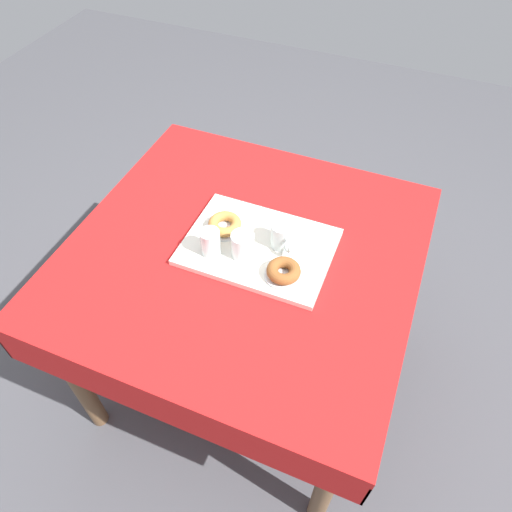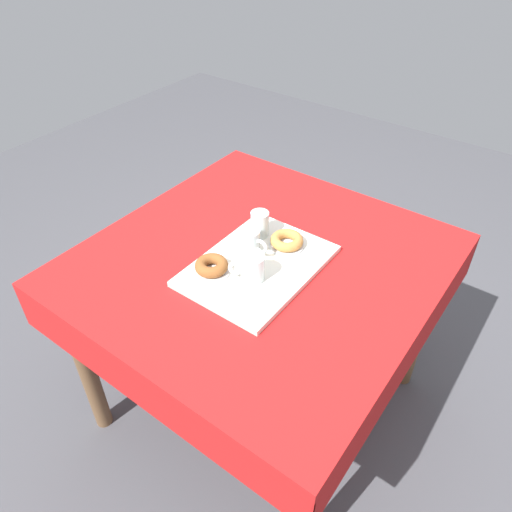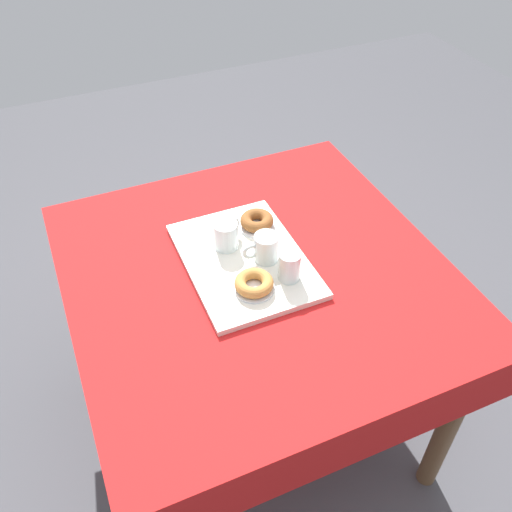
{
  "view_description": "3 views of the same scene",
  "coord_description": "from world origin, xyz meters",
  "px_view_note": "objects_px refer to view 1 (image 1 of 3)",
  "views": [
    {
      "loc": [
        -0.42,
        0.93,
        1.92
      ],
      "look_at": [
        -0.06,
        0.04,
        0.81
      ],
      "focal_mm": 33.21,
      "sensor_mm": 36.0,
      "label": 1
    },
    {
      "loc": [
        -1.0,
        -0.72,
        1.78
      ],
      "look_at": [
        -0.02,
        0.0,
        0.8
      ],
      "focal_mm": 33.95,
      "sensor_mm": 36.0,
      "label": 2
    },
    {
      "loc": [
        1.06,
        -0.46,
        1.9
      ],
      "look_at": [
        -0.01,
        -0.0,
        0.83
      ],
      "focal_mm": 38.73,
      "sensor_mm": 36.0,
      "label": 3
    }
  ],
  "objects_px": {
    "sugar_donut_left": "(225,224)",
    "serving_tray": "(259,247)",
    "sugar_donut_right": "(284,271)",
    "tea_mug_left": "(282,236)",
    "dining_table": "(243,269)",
    "tea_mug_right": "(243,245)",
    "donut_plate_left": "(225,228)",
    "donut_plate_right": "(283,275)",
    "water_glass_near": "(211,243)"
  },
  "relations": [
    {
      "from": "water_glass_near",
      "to": "donut_plate_left",
      "type": "relative_size",
      "value": 0.78
    },
    {
      "from": "dining_table",
      "to": "donut_plate_right",
      "type": "height_order",
      "value": "donut_plate_right"
    },
    {
      "from": "donut_plate_left",
      "to": "sugar_donut_right",
      "type": "xyz_separation_m",
      "value": [
        -0.25,
        0.11,
        0.02
      ]
    },
    {
      "from": "sugar_donut_right",
      "to": "tea_mug_left",
      "type": "bearing_deg",
      "value": -68.02
    },
    {
      "from": "donut_plate_right",
      "to": "sugar_donut_right",
      "type": "height_order",
      "value": "sugar_donut_right"
    },
    {
      "from": "serving_tray",
      "to": "donut_plate_right",
      "type": "relative_size",
      "value": 4.08
    },
    {
      "from": "serving_tray",
      "to": "water_glass_near",
      "type": "distance_m",
      "value": 0.16
    },
    {
      "from": "donut_plate_left",
      "to": "sugar_donut_right",
      "type": "height_order",
      "value": "sugar_donut_right"
    },
    {
      "from": "dining_table",
      "to": "donut_plate_left",
      "type": "bearing_deg",
      "value": -28.8
    },
    {
      "from": "tea_mug_right",
      "to": "sugar_donut_left",
      "type": "height_order",
      "value": "tea_mug_right"
    },
    {
      "from": "donut_plate_left",
      "to": "tea_mug_right",
      "type": "bearing_deg",
      "value": 141.57
    },
    {
      "from": "tea_mug_right",
      "to": "donut_plate_left",
      "type": "height_order",
      "value": "tea_mug_right"
    },
    {
      "from": "water_glass_near",
      "to": "sugar_donut_left",
      "type": "bearing_deg",
      "value": -88.84
    },
    {
      "from": "tea_mug_right",
      "to": "water_glass_near",
      "type": "bearing_deg",
      "value": 16.89
    },
    {
      "from": "water_glass_near",
      "to": "sugar_donut_left",
      "type": "relative_size",
      "value": 0.82
    },
    {
      "from": "dining_table",
      "to": "donut_plate_right",
      "type": "bearing_deg",
      "value": 157.15
    },
    {
      "from": "sugar_donut_left",
      "to": "sugar_donut_right",
      "type": "relative_size",
      "value": 1.05
    },
    {
      "from": "water_glass_near",
      "to": "donut_plate_right",
      "type": "xyz_separation_m",
      "value": [
        -0.24,
        0.01,
        -0.04
      ]
    },
    {
      "from": "donut_plate_left",
      "to": "serving_tray",
      "type": "bearing_deg",
      "value": 169.83
    },
    {
      "from": "donut_plate_left",
      "to": "sugar_donut_left",
      "type": "height_order",
      "value": "sugar_donut_left"
    },
    {
      "from": "water_glass_near",
      "to": "donut_plate_left",
      "type": "height_order",
      "value": "water_glass_near"
    },
    {
      "from": "dining_table",
      "to": "water_glass_near",
      "type": "xyz_separation_m",
      "value": [
        0.08,
        0.06,
        0.16
      ]
    },
    {
      "from": "dining_table",
      "to": "serving_tray",
      "type": "bearing_deg",
      "value": -154.2
    },
    {
      "from": "tea_mug_right",
      "to": "donut_plate_right",
      "type": "relative_size",
      "value": 0.96
    },
    {
      "from": "tea_mug_left",
      "to": "donut_plate_right",
      "type": "relative_size",
      "value": 0.84
    },
    {
      "from": "dining_table",
      "to": "water_glass_near",
      "type": "distance_m",
      "value": 0.19
    },
    {
      "from": "water_glass_near",
      "to": "tea_mug_right",
      "type": "bearing_deg",
      "value": -163.11
    },
    {
      "from": "tea_mug_right",
      "to": "sugar_donut_right",
      "type": "relative_size",
      "value": 1.06
    },
    {
      "from": "sugar_donut_left",
      "to": "tea_mug_left",
      "type": "bearing_deg",
      "value": -178.57
    },
    {
      "from": "sugar_donut_left",
      "to": "sugar_donut_right",
      "type": "bearing_deg",
      "value": 155.09
    },
    {
      "from": "tea_mug_right",
      "to": "sugar_donut_right",
      "type": "bearing_deg",
      "value": 166.42
    },
    {
      "from": "tea_mug_left",
      "to": "tea_mug_right",
      "type": "bearing_deg",
      "value": 40.38
    },
    {
      "from": "tea_mug_left",
      "to": "water_glass_near",
      "type": "distance_m",
      "value": 0.23
    },
    {
      "from": "serving_tray",
      "to": "donut_plate_left",
      "type": "height_order",
      "value": "donut_plate_left"
    },
    {
      "from": "tea_mug_left",
      "to": "sugar_donut_right",
      "type": "relative_size",
      "value": 0.94
    },
    {
      "from": "dining_table",
      "to": "tea_mug_left",
      "type": "xyz_separation_m",
      "value": [
        -0.12,
        -0.05,
        0.16
      ]
    },
    {
      "from": "tea_mug_left",
      "to": "sugar_donut_right",
      "type": "height_order",
      "value": "tea_mug_left"
    },
    {
      "from": "donut_plate_left",
      "to": "sugar_donut_right",
      "type": "distance_m",
      "value": 0.27
    },
    {
      "from": "sugar_donut_left",
      "to": "sugar_donut_right",
      "type": "distance_m",
      "value": 0.27
    },
    {
      "from": "sugar_donut_left",
      "to": "serving_tray",
      "type": "bearing_deg",
      "value": 169.83
    },
    {
      "from": "tea_mug_left",
      "to": "sugar_donut_right",
      "type": "bearing_deg",
      "value": 111.98
    },
    {
      "from": "serving_tray",
      "to": "tea_mug_left",
      "type": "relative_size",
      "value": 4.83
    },
    {
      "from": "tea_mug_left",
      "to": "tea_mug_right",
      "type": "height_order",
      "value": "same"
    },
    {
      "from": "dining_table",
      "to": "donut_plate_right",
      "type": "xyz_separation_m",
      "value": [
        -0.16,
        0.07,
        0.12
      ]
    },
    {
      "from": "tea_mug_left",
      "to": "donut_plate_left",
      "type": "xyz_separation_m",
      "value": [
        0.2,
        0.0,
        -0.04
      ]
    },
    {
      "from": "sugar_donut_left",
      "to": "donut_plate_right",
      "type": "bearing_deg",
      "value": 155.09
    },
    {
      "from": "sugar_donut_right",
      "to": "donut_plate_left",
      "type": "bearing_deg",
      "value": -24.91
    },
    {
      "from": "tea_mug_left",
      "to": "dining_table",
      "type": "bearing_deg",
      "value": 23.64
    },
    {
      "from": "tea_mug_right",
      "to": "water_glass_near",
      "type": "distance_m",
      "value": 0.1
    },
    {
      "from": "sugar_donut_left",
      "to": "water_glass_near",
      "type": "bearing_deg",
      "value": 91.16
    }
  ]
}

